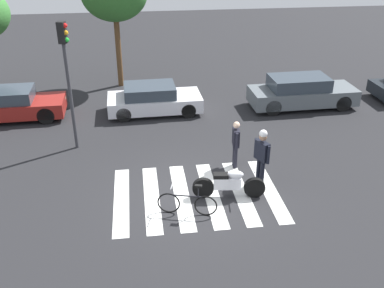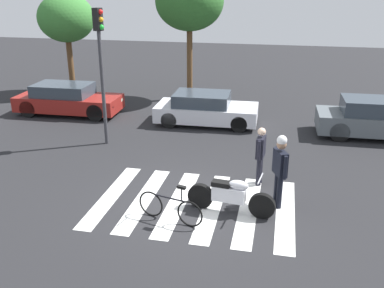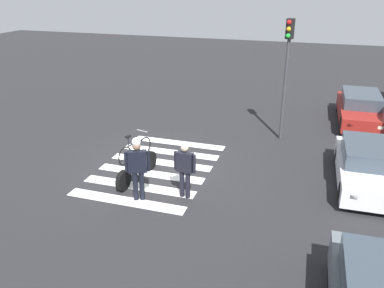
% 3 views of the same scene
% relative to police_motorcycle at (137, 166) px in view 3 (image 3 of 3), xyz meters
% --- Properties ---
extents(ground_plane, '(60.00, 60.00, 0.00)m').
position_rel_police_motorcycle_xyz_m(ground_plane, '(-0.92, 0.23, -0.46)').
color(ground_plane, '#232326').
extents(police_motorcycle, '(2.16, 0.62, 1.04)m').
position_rel_police_motorcycle_xyz_m(police_motorcycle, '(0.00, 0.00, 0.00)').
color(police_motorcycle, black).
rests_on(police_motorcycle, ground_plane).
extents(leaning_bicycle, '(1.65, 0.57, 0.98)m').
position_rel_police_motorcycle_xyz_m(leaning_bicycle, '(-1.32, -0.70, -0.09)').
color(leaning_bicycle, black).
rests_on(leaning_bicycle, ground_plane).
extents(officer_on_foot, '(0.39, 0.65, 1.88)m').
position_rel_police_motorcycle_xyz_m(officer_on_foot, '(1.11, 0.56, 0.65)').
color(officer_on_foot, black).
rests_on(officer_on_foot, ground_plane).
extents(officer_by_motorcycle, '(0.25, 0.66, 1.64)m').
position_rel_police_motorcycle_xyz_m(officer_by_motorcycle, '(0.58, 1.75, 0.48)').
color(officer_by_motorcycle, black).
rests_on(officer_by_motorcycle, ground_plane).
extents(crosswalk_stripes, '(4.95, 3.55, 0.01)m').
position_rel_police_motorcycle_xyz_m(crosswalk_stripes, '(-0.92, 0.23, -0.45)').
color(crosswalk_stripes, silver).
rests_on(crosswalk_stripes, ground_plane).
extents(car_maroon_wagon, '(4.37, 1.80, 1.28)m').
position_rel_police_motorcycle_xyz_m(car_maroon_wagon, '(-7.79, 6.87, 0.17)').
color(car_maroon_wagon, black).
rests_on(car_maroon_wagon, ground_plane).
extents(car_white_van, '(3.98, 1.86, 1.23)m').
position_rel_police_motorcycle_xyz_m(car_white_van, '(-1.86, 6.77, 0.14)').
color(car_white_van, black).
rests_on(car_white_van, ground_plane).
extents(traffic_light_pole, '(0.35, 0.30, 4.51)m').
position_rel_police_motorcycle_xyz_m(traffic_light_pole, '(-4.79, 3.85, 2.55)').
color(traffic_light_pole, '#38383D').
rests_on(traffic_light_pole, ground_plane).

